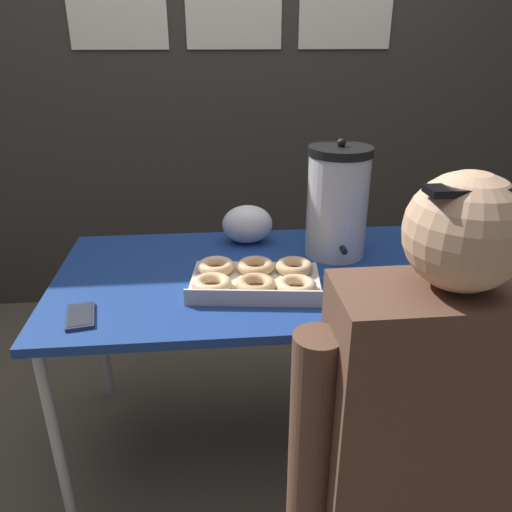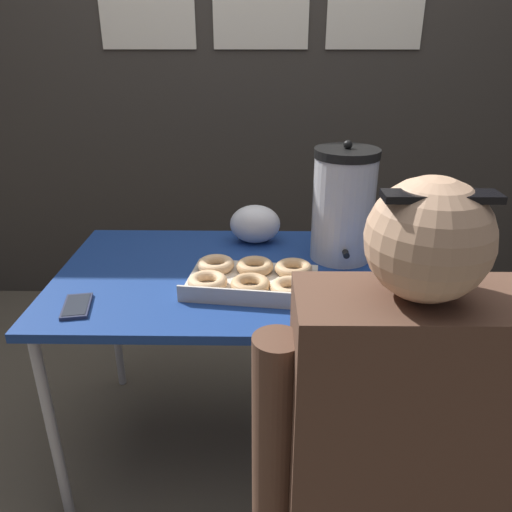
{
  "view_description": "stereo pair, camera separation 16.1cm",
  "coord_description": "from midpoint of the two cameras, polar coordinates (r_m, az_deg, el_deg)",
  "views": [
    {
      "loc": [
        -0.14,
        -1.47,
        1.44
      ],
      "look_at": [
        -0.0,
        0.0,
        0.78
      ],
      "focal_mm": 35.0,
      "sensor_mm": 36.0,
      "label": 1
    },
    {
      "loc": [
        0.02,
        -1.47,
        1.44
      ],
      "look_at": [
        -0.0,
        0.0,
        0.78
      ],
      "focal_mm": 35.0,
      "sensor_mm": 36.0,
      "label": 2
    }
  ],
  "objects": [
    {
      "name": "folding_table",
      "position": [
        1.66,
        -2.63,
        -3.44
      ],
      "size": [
        1.31,
        0.76,
        0.72
      ],
      "color": "navy",
      "rests_on": "ground"
    },
    {
      "name": "cell_phone",
      "position": [
        1.49,
        -22.41,
        -6.45
      ],
      "size": [
        0.1,
        0.15,
        0.01
      ],
      "rotation": [
        0.0,
        0.0,
        0.19
      ],
      "color": "#2D334C",
      "rests_on": "folding_table"
    },
    {
      "name": "plastic_bag",
      "position": [
        1.85,
        -3.5,
        3.6
      ],
      "size": [
        0.19,
        0.13,
        0.14
      ],
      "color": "white",
      "rests_on": "folding_table"
    },
    {
      "name": "donut_box",
      "position": [
        1.55,
        -3.1,
        -2.65
      ],
      "size": [
        0.43,
        0.32,
        0.05
      ],
      "rotation": [
        0.0,
        0.0,
        -0.12
      ],
      "color": "beige",
      "rests_on": "folding_table"
    },
    {
      "name": "ground_plane",
      "position": [
        2.05,
        -2.26,
        -20.26
      ],
      "size": [
        12.0,
        12.0,
        0.0
      ],
      "primitive_type": "plane",
      "color": "brown"
    },
    {
      "name": "person_seated",
      "position": [
        1.21,
        14.66,
        -22.0
      ],
      "size": [
        0.59,
        0.24,
        1.23
      ],
      "rotation": [
        0.0,
        0.0,
        3.15
      ],
      "color": "#33332D",
      "rests_on": "ground"
    },
    {
      "name": "coffee_urn",
      "position": [
        1.72,
        6.64,
        6.1
      ],
      "size": [
        0.21,
        0.24,
        0.41
      ],
      "color": "silver",
      "rests_on": "folding_table"
    },
    {
      "name": "back_wall",
      "position": [
        2.72,
        -4.34,
        20.89
      ],
      "size": [
        6.0,
        0.11,
        2.57
      ],
      "color": "#38332D",
      "rests_on": "ground"
    }
  ]
}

